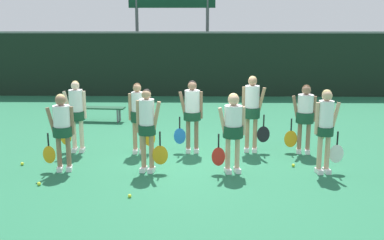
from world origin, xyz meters
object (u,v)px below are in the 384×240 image
player_5 (138,113)px  tennis_ball_2 (39,184)px  scoreboard (172,3)px  tennis_ball_5 (22,164)px  player_0 (62,126)px  player_6 (192,110)px  player_4 (76,111)px  player_2 (233,126)px  tennis_ball_6 (83,141)px  tennis_ball_3 (130,196)px  tennis_ball_4 (323,137)px  player_1 (147,124)px  tennis_ball_1 (293,165)px  player_8 (305,113)px  player_3 (326,125)px  player_7 (252,107)px  bench_courtside (93,109)px

player_5 → tennis_ball_2: size_ratio=23.61×
scoreboard → tennis_ball_5: bearing=-103.2°
player_0 → player_6: (2.64, 1.39, 0.06)m
scoreboard → player_4: 10.56m
player_2 → tennis_ball_6: size_ratio=24.38×
tennis_ball_3 → tennis_ball_4: bearing=42.9°
tennis_ball_3 → tennis_ball_5: bearing=145.8°
player_1 → tennis_ball_1: size_ratio=24.81×
player_2 → player_4: (-3.57, 1.44, 0.01)m
player_8 → player_3: bearing=-75.9°
player_1 → tennis_ball_3: player_1 is taller
player_2 → player_4: size_ratio=0.97×
player_3 → tennis_ball_5: size_ratio=24.59×
tennis_ball_3 → tennis_ball_5: (-2.60, 1.77, 0.00)m
tennis_ball_6 → player_3: bearing=-22.0°
player_6 → player_7: player_7 is taller
tennis_ball_5 → player_0: bearing=-16.4°
player_1 → player_4: player_1 is taller
bench_courtside → player_8: player_8 is taller
player_0 → player_5: bearing=32.8°
player_2 → player_8: bearing=28.4°
player_5 → tennis_ball_5: size_ratio=23.67×
bench_courtside → tennis_ball_6: size_ratio=29.77×
bench_courtside → player_4: (0.42, -3.32, 0.61)m
tennis_ball_3 → player_5: bearing=94.2°
player_1 → player_7: player_7 is taller
player_0 → player_2: (3.49, -0.06, 0.03)m
player_4 → tennis_ball_4: player_4 is taller
bench_courtside → player_2: size_ratio=1.22×
player_1 → tennis_ball_4: (4.34, 2.77, -0.97)m
player_3 → tennis_ball_3: 4.14m
player_5 → tennis_ball_1: (3.44, -1.01, -0.92)m
tennis_ball_2 → player_0: bearing=76.5°
tennis_ball_5 → tennis_ball_6: (0.83, 1.88, -0.00)m
bench_courtside → player_7: player_7 is taller
player_1 → player_3: bearing=10.6°
player_2 → tennis_ball_5: (-4.50, 0.36, -0.95)m
scoreboard → player_1: scoreboard is taller
player_2 → player_3: bearing=-10.4°
bench_courtside → tennis_ball_3: 6.52m
player_4 → player_8: player_4 is taller
tennis_ball_1 → player_7: bearing=123.7°
scoreboard → player_3: size_ratio=2.84×
scoreboard → player_6: size_ratio=2.87×
scoreboard → bench_courtside: 7.83m
player_0 → tennis_ball_6: 2.37m
player_2 → tennis_ball_3: (-1.90, -1.41, -0.95)m
tennis_ball_3 → player_8: bearing=37.6°
player_0 → tennis_ball_5: player_0 is taller
player_7 → player_8: bearing=4.2°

